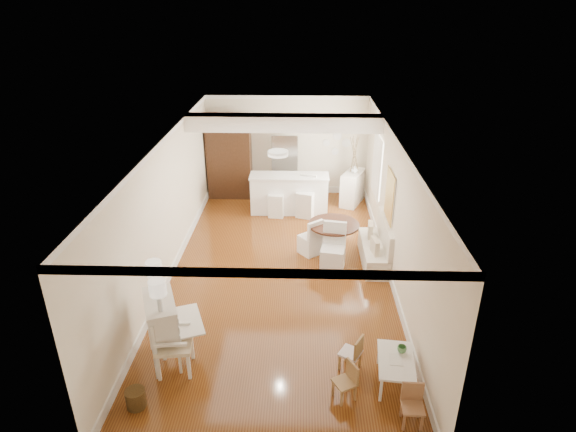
# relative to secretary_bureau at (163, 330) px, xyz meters

# --- Properties ---
(room) EXTENTS (9.00, 9.04, 2.82)m
(room) POSITION_rel_secretary_bureau_xyz_m (1.74, 2.98, 1.42)
(room) COLOR brown
(room) RESTS_ON ground
(secretary_bureau) EXTENTS (1.14, 1.15, 1.12)m
(secretary_bureau) POSITION_rel_secretary_bureau_xyz_m (0.00, 0.00, 0.00)
(secretary_bureau) COLOR white
(secretary_bureau) RESTS_ON ground
(gustavian_armchair) EXTENTS (0.63, 0.63, 1.00)m
(gustavian_armchair) POSITION_rel_secretary_bureau_xyz_m (0.22, -0.22, -0.06)
(gustavian_armchair) COLOR white
(gustavian_armchair) RESTS_ON ground
(wicker_basket) EXTENTS (0.36, 0.36, 0.28)m
(wicker_basket) POSITION_rel_secretary_bureau_xyz_m (-0.17, -0.98, -0.42)
(wicker_basket) COLOR #4B3317
(wicker_basket) RESTS_ON ground
(kids_table) EXTENTS (0.61, 0.92, 0.43)m
(kids_table) POSITION_rel_secretary_bureau_xyz_m (3.54, -0.41, -0.34)
(kids_table) COLOR white
(kids_table) RESTS_ON ground
(kids_chair_a) EXTENTS (0.39, 0.39, 0.60)m
(kids_chair_a) POSITION_rel_secretary_bureau_xyz_m (2.77, -0.74, -0.26)
(kids_chair_a) COLOR #9C7447
(kids_chair_a) RESTS_ON ground
(kids_chair_b) EXTENTS (0.41, 0.41, 0.63)m
(kids_chair_b) POSITION_rel_secretary_bureau_xyz_m (2.90, -0.13, -0.25)
(kids_chair_b) COLOR #9E7A47
(kids_chair_b) RESTS_ON ground
(kids_chair_c) EXTENTS (0.31, 0.31, 0.61)m
(kids_chair_c) POSITION_rel_secretary_bureau_xyz_m (3.64, -1.16, -0.25)
(kids_chair_c) COLOR #9A6846
(kids_chair_c) RESTS_ON ground
(banquette) EXTENTS (0.52, 1.60, 0.98)m
(banquette) POSITION_rel_secretary_bureau_xyz_m (3.69, 3.16, -0.07)
(banquette) COLOR silver
(banquette) RESTS_ON ground
(dining_table) EXTENTS (1.40, 1.40, 0.76)m
(dining_table) POSITION_rel_secretary_bureau_xyz_m (2.83, 3.48, -0.18)
(dining_table) COLOR #422115
(dining_table) RESTS_ON ground
(slip_chair_near) EXTENTS (0.56, 0.58, 1.02)m
(slip_chair_near) POSITION_rel_secretary_bureau_xyz_m (2.79, 2.83, -0.05)
(slip_chair_near) COLOR white
(slip_chair_near) RESTS_ON ground
(slip_chair_far) EXTENTS (0.58, 0.58, 0.85)m
(slip_chair_far) POSITION_rel_secretary_bureau_xyz_m (2.32, 3.51, -0.14)
(slip_chair_far) COLOR white
(slip_chair_far) RESTS_ON ground
(breakfast_counter) EXTENTS (2.05, 0.65, 1.03)m
(breakfast_counter) POSITION_rel_secretary_bureau_xyz_m (1.80, 5.76, -0.05)
(breakfast_counter) COLOR white
(breakfast_counter) RESTS_ON ground
(bar_stool_left) EXTENTS (0.43, 0.43, 0.98)m
(bar_stool_left) POSITION_rel_secretary_bureau_xyz_m (1.47, 5.49, -0.07)
(bar_stool_left) COLOR white
(bar_stool_left) RESTS_ON ground
(bar_stool_right) EXTENTS (0.54, 0.54, 1.08)m
(bar_stool_right) POSITION_rel_secretary_bureau_xyz_m (2.24, 5.50, -0.02)
(bar_stool_right) COLOR white
(bar_stool_right) RESTS_ON ground
(pantry_cabinet) EXTENTS (1.20, 0.60, 2.30)m
(pantry_cabinet) POSITION_rel_secretary_bureau_xyz_m (0.10, 6.84, 0.59)
(pantry_cabinet) COLOR #381E11
(pantry_cabinet) RESTS_ON ground
(fridge) EXTENTS (0.75, 0.65, 1.80)m
(fridge) POSITION_rel_secretary_bureau_xyz_m (2.00, 6.81, 0.34)
(fridge) COLOR silver
(fridge) RESTS_ON ground
(sideboard) EXTENTS (0.76, 1.04, 0.90)m
(sideboard) POSITION_rel_secretary_bureau_xyz_m (3.52, 6.39, -0.11)
(sideboard) COLOR silver
(sideboard) RESTS_ON ground
(pencil_cup) EXTENTS (0.15, 0.15, 0.11)m
(pencil_cup) POSITION_rel_secretary_bureau_xyz_m (3.65, -0.24, -0.07)
(pencil_cup) COLOR #518C51
(pencil_cup) RESTS_ON kids_table
(branch_vase) EXTENTS (0.24, 0.24, 0.20)m
(branch_vase) POSITION_rel_secretary_bureau_xyz_m (3.54, 6.35, 0.44)
(branch_vase) COLOR silver
(branch_vase) RESTS_ON sideboard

